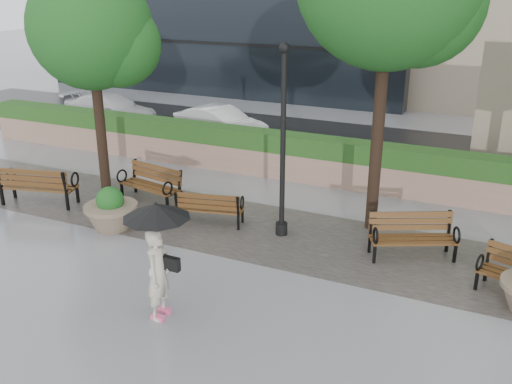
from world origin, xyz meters
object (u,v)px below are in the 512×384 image
at_px(bench_2, 210,214).
at_px(car_left, 111,110).
at_px(bench_0, 40,193).
at_px(bench_1, 151,191).
at_px(planter_left, 111,212).
at_px(car_right, 221,124).
at_px(bench_3, 412,245).
at_px(pedestrian, 158,250).
at_px(lamppost, 283,155).

height_order(bench_2, car_left, car_left).
bearing_deg(bench_0, car_left, -77.83).
distance_m(bench_1, planter_left, 1.90).
relative_size(car_left, car_right, 1.14).
distance_m(bench_0, planter_left, 2.80).
height_order(bench_3, car_left, car_left).
bearing_deg(pedestrian, bench_2, 11.59).
bearing_deg(bench_1, lamppost, 3.64).
xyz_separation_m(bench_2, bench_3, (4.83, 0.28, 0.03)).
bearing_deg(bench_0, planter_left, 156.33).
xyz_separation_m(bench_0, bench_1, (2.57, 1.43, -0.03)).
bearing_deg(pedestrian, bench_0, 56.66).
relative_size(bench_1, bench_3, 0.99).
relative_size(bench_0, pedestrian, 0.98).
bearing_deg(planter_left, car_right, 100.19).
bearing_deg(bench_1, car_right, 111.81).
height_order(lamppost, car_left, lamppost).
height_order(planter_left, pedestrian, pedestrian).
height_order(bench_0, lamppost, lamppost).
height_order(bench_2, lamppost, lamppost).
height_order(bench_1, planter_left, planter_left).
bearing_deg(bench_2, lamppost, 172.16).
relative_size(bench_1, planter_left, 1.49).
height_order(bench_1, lamppost, lamppost).
distance_m(bench_3, pedestrian, 5.63).
xyz_separation_m(car_left, car_right, (5.26, -0.21, -0.00)).
xyz_separation_m(bench_1, lamppost, (4.04, -0.47, 1.68)).
bearing_deg(bench_3, bench_0, 160.06).
distance_m(lamppost, car_left, 12.80).
relative_size(lamppost, pedestrian, 2.07).
bearing_deg(bench_0, bench_1, -165.10).
bearing_deg(planter_left, bench_3, 12.47).
bearing_deg(bench_2, bench_1, -30.13).
relative_size(bench_2, lamppost, 0.39).
xyz_separation_m(bench_3, car_left, (-13.60, 6.97, 0.33)).
distance_m(lamppost, car_right, 8.79).
distance_m(bench_2, car_left, 11.38).
xyz_separation_m(car_left, pedestrian, (9.98, -11.17, 0.68)).
height_order(bench_2, planter_left, planter_left).
xyz_separation_m(lamppost, car_right, (-5.33, 6.86, -1.35)).
distance_m(bench_2, bench_3, 4.84).
bearing_deg(lamppost, bench_1, 173.33).
height_order(bench_3, lamppost, lamppost).
bearing_deg(car_left, pedestrian, -134.62).
bearing_deg(car_right, lamppost, -128.73).
xyz_separation_m(bench_1, car_left, (-6.56, 6.60, 0.33)).
height_order(bench_2, bench_3, bench_3).
bearing_deg(planter_left, bench_2, 31.45).
bearing_deg(lamppost, bench_3, 1.85).
distance_m(planter_left, pedestrian, 4.30).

